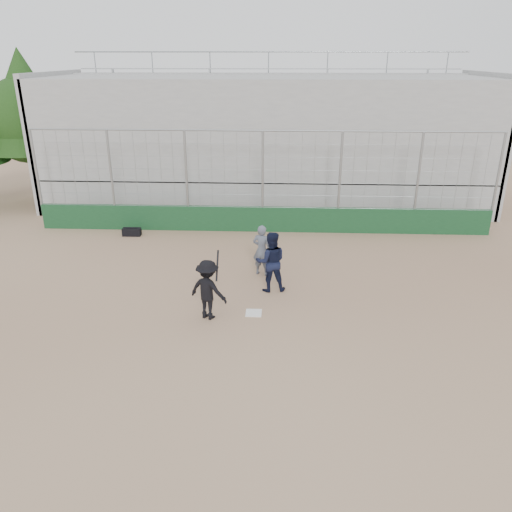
{
  "coord_description": "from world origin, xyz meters",
  "views": [
    {
      "loc": [
        0.63,
        -12.2,
        6.64
      ],
      "look_at": [
        0.0,
        1.4,
        1.15
      ],
      "focal_mm": 35.0,
      "sensor_mm": 36.0,
      "label": 1
    }
  ],
  "objects_px": {
    "equipment_bag": "(132,232)",
    "batter_at_plate": "(208,290)",
    "catcher_crouched": "(271,272)",
    "umpire": "(262,253)"
  },
  "relations": [
    {
      "from": "umpire",
      "to": "equipment_bag",
      "type": "bearing_deg",
      "value": -13.32
    },
    {
      "from": "batter_at_plate",
      "to": "equipment_bag",
      "type": "height_order",
      "value": "batter_at_plate"
    },
    {
      "from": "batter_at_plate",
      "to": "catcher_crouched",
      "type": "distance_m",
      "value": 2.4
    },
    {
      "from": "catcher_crouched",
      "to": "umpire",
      "type": "distance_m",
      "value": 1.25
    },
    {
      "from": "catcher_crouched",
      "to": "batter_at_plate",
      "type": "bearing_deg",
      "value": -133.53
    },
    {
      "from": "batter_at_plate",
      "to": "equipment_bag",
      "type": "distance_m",
      "value": 7.6
    },
    {
      "from": "equipment_bag",
      "to": "batter_at_plate",
      "type": "bearing_deg",
      "value": -58.6
    },
    {
      "from": "umpire",
      "to": "catcher_crouched",
      "type": "bearing_deg",
      "value": 125.06
    },
    {
      "from": "umpire",
      "to": "equipment_bag",
      "type": "relative_size",
      "value": 2.12
    },
    {
      "from": "catcher_crouched",
      "to": "umpire",
      "type": "bearing_deg",
      "value": 104.62
    }
  ]
}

